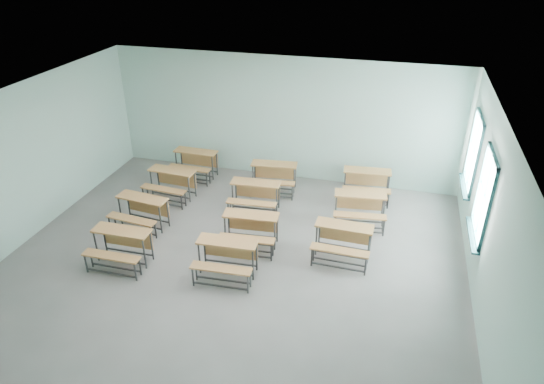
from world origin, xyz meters
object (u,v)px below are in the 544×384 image
(desk_unit_r0c1, at_px, (226,254))
(desk_unit_r1c0, at_px, (141,209))
(desk_unit_r0c0, at_px, (120,243))
(desk_unit_r2c1, at_px, (255,193))
(desk_unit_r1c2, at_px, (343,238))
(desk_unit_r1c1, at_px, (250,226))
(desk_unit_r2c2, at_px, (360,205))
(desk_unit_r3c1, at_px, (274,174))
(desk_unit_r2c0, at_px, (171,180))
(desk_unit_r3c0, at_px, (195,160))
(desk_unit_r3c2, at_px, (367,181))

(desk_unit_r0c1, height_order, desk_unit_r1c0, same)
(desk_unit_r0c0, distance_m, desk_unit_r2c1, 3.27)
(desk_unit_r0c0, relative_size, desk_unit_r1c2, 0.99)
(desk_unit_r0c0, bearing_deg, desk_unit_r2c1, 52.94)
(desk_unit_r1c2, bearing_deg, desk_unit_r1c0, -178.02)
(desk_unit_r2c1, bearing_deg, desk_unit_r1c1, -80.86)
(desk_unit_r0c0, height_order, desk_unit_r2c2, same)
(desk_unit_r0c0, distance_m, desk_unit_r1c2, 4.37)
(desk_unit_r1c1, height_order, desk_unit_r2c2, same)
(desk_unit_r0c1, relative_size, desk_unit_r1c0, 0.97)
(desk_unit_r1c1, relative_size, desk_unit_r1c2, 1.04)
(desk_unit_r3c1, bearing_deg, desk_unit_r2c2, -30.97)
(desk_unit_r1c1, bearing_deg, desk_unit_r2c1, 97.98)
(desk_unit_r2c0, relative_size, desk_unit_r2c2, 0.98)
(desk_unit_r0c1, relative_size, desk_unit_r2c1, 0.99)
(desk_unit_r1c1, distance_m, desk_unit_r3c1, 2.51)
(desk_unit_r2c0, bearing_deg, desk_unit_r1c0, -86.69)
(desk_unit_r1c2, distance_m, desk_unit_r2c0, 4.61)
(desk_unit_r1c0, bearing_deg, desk_unit_r1c2, 6.67)
(desk_unit_r3c0, bearing_deg, desk_unit_r0c1, -57.39)
(desk_unit_r0c0, height_order, desk_unit_r0c1, same)
(desk_unit_r1c2, relative_size, desk_unit_r3c0, 1.00)
(desk_unit_r1c0, height_order, desk_unit_r1c2, same)
(desk_unit_r2c0, xyz_separation_m, desk_unit_r3c1, (2.33, 1.02, 0.00))
(desk_unit_r2c0, bearing_deg, desk_unit_r0c0, -80.47)
(desk_unit_r0c1, height_order, desk_unit_r3c2, same)
(desk_unit_r2c0, bearing_deg, desk_unit_r1c1, -26.18)
(desk_unit_r0c0, distance_m, desk_unit_r0c1, 2.13)
(desk_unit_r1c0, relative_size, desk_unit_r2c2, 1.00)
(desk_unit_r1c1, bearing_deg, desk_unit_r3c2, 47.02)
(desk_unit_r0c0, relative_size, desk_unit_r1c0, 0.94)
(desk_unit_r2c0, bearing_deg, desk_unit_r2c1, 2.54)
(desk_unit_r1c1, bearing_deg, desk_unit_r0c0, -156.71)
(desk_unit_r3c0, height_order, desk_unit_r3c2, same)
(desk_unit_r1c0, xyz_separation_m, desk_unit_r2c0, (0.03, 1.43, 0.00))
(desk_unit_r0c1, distance_m, desk_unit_r1c0, 2.63)
(desk_unit_r1c0, xyz_separation_m, desk_unit_r3c0, (0.14, 2.66, 0.00))
(desk_unit_r3c2, bearing_deg, desk_unit_r1c1, -133.09)
(desk_unit_r0c1, xyz_separation_m, desk_unit_r3c0, (-2.25, 3.77, 0.00))
(desk_unit_r1c1, height_order, desk_unit_r3c1, same)
(desk_unit_r0c0, bearing_deg, desk_unit_r2c0, 94.13)
(desk_unit_r2c0, height_order, desk_unit_r2c2, same)
(desk_unit_r2c2, bearing_deg, desk_unit_r3c0, 157.81)
(desk_unit_r1c0, xyz_separation_m, desk_unit_r3c1, (2.36, 2.44, 0.00))
(desk_unit_r0c0, height_order, desk_unit_r2c0, same)
(desk_unit_r0c1, height_order, desk_unit_r1c2, same)
(desk_unit_r0c1, distance_m, desk_unit_r2c1, 2.46)
(desk_unit_r2c1, bearing_deg, desk_unit_r0c0, -130.26)
(desk_unit_r2c2, height_order, desk_unit_r3c0, same)
(desk_unit_r0c1, height_order, desk_unit_r3c0, same)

